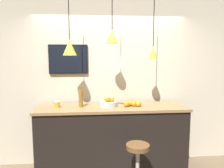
{
  "coord_description": "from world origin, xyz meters",
  "views": [
    {
      "loc": [
        -0.3,
        -2.56,
        1.83
      ],
      "look_at": [
        0.0,
        0.71,
        1.42
      ],
      "focal_mm": 35.0,
      "sensor_mm": 36.0,
      "label": 1
    }
  ],
  "objects": [
    {
      "name": "orange_pile",
      "position": [
        0.31,
        0.73,
        1.11
      ],
      "size": [
        0.28,
        0.22,
        0.09
      ],
      "color": "orange",
      "rests_on": "service_counter"
    },
    {
      "name": "pendant_lamp_right",
      "position": [
        0.62,
        0.7,
        1.9
      ],
      "size": [
        0.15,
        0.15,
        1.01
      ],
      "color": "black"
    },
    {
      "name": "mounted_tv",
      "position": [
        -0.69,
        1.08,
        1.79
      ],
      "size": [
        0.63,
        0.04,
        0.47
      ],
      "color": "black"
    },
    {
      "name": "pendant_lamp_middle",
      "position": [
        0.0,
        0.7,
        2.13
      ],
      "size": [
        0.18,
        0.18,
        0.78
      ],
      "color": "black"
    },
    {
      "name": "fruit_bowl",
      "position": [
        -0.06,
        0.72,
        1.13
      ],
      "size": [
        0.27,
        0.27,
        0.16
      ],
      "color": "beige",
      "rests_on": "service_counter"
    },
    {
      "name": "service_counter",
      "position": [
        0.0,
        0.71,
        0.54
      ],
      "size": [
        2.3,
        0.62,
        1.07
      ],
      "color": "black",
      "rests_on": "ground_plane"
    },
    {
      "name": "hanging_menu_board",
      "position": [
        0.01,
        0.49,
        1.75
      ],
      "size": [
        0.24,
        0.01,
        0.17
      ],
      "color": "silver"
    },
    {
      "name": "bar_stool",
      "position": [
        0.28,
        0.1,
        0.4
      ],
      "size": [
        0.44,
        0.44,
        0.7
      ],
      "color": "#B7B7BC",
      "rests_on": "ground_plane"
    },
    {
      "name": "juice_bottle",
      "position": [
        -0.48,
        0.72,
        1.2
      ],
      "size": [
        0.06,
        0.06,
        0.31
      ],
      "color": "olive",
      "rests_on": "service_counter"
    },
    {
      "name": "spread_jar",
      "position": [
        -0.83,
        0.72,
        1.12
      ],
      "size": [
        0.09,
        0.09,
        0.1
      ],
      "color": "gold",
      "rests_on": "service_counter"
    },
    {
      "name": "back_wall",
      "position": [
        0.0,
        1.13,
        1.45
      ],
      "size": [
        8.0,
        0.06,
        2.9
      ],
      "color": "beige",
      "rests_on": "ground_plane"
    },
    {
      "name": "pendant_lamp_left",
      "position": [
        -0.62,
        0.7,
        1.96
      ],
      "size": [
        0.2,
        0.2,
        0.95
      ],
      "color": "black"
    }
  ]
}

